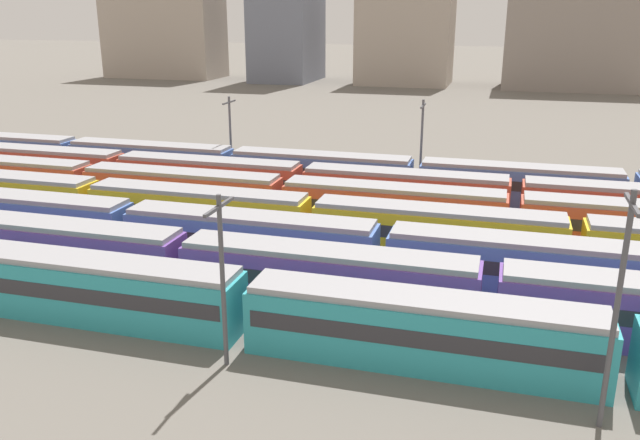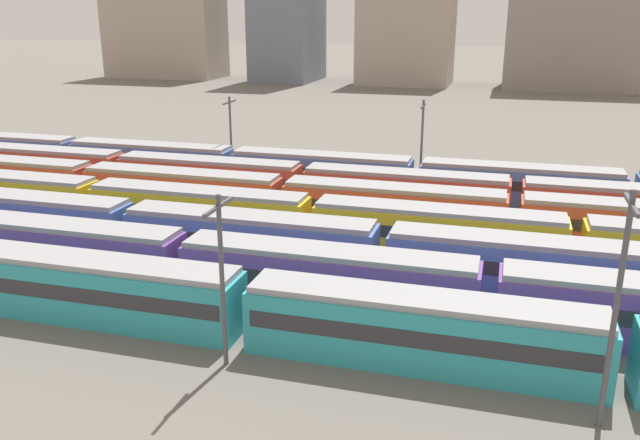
% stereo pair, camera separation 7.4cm
% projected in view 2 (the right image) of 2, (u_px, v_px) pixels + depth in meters
% --- Properties ---
extents(train_track_0, '(93.60, 3.06, 3.75)m').
position_uv_depth(train_track_0, '(421.00, 330.00, 32.95)').
color(train_track_0, teal).
rests_on(train_track_0, ground_plane).
extents(train_track_1, '(93.60, 3.06, 3.75)m').
position_uv_depth(train_track_1, '(327.00, 278.00, 39.36)').
color(train_track_1, '#6B429E').
rests_on(train_track_1, ground_plane).
extents(train_track_2, '(112.50, 3.06, 3.75)m').
position_uv_depth(train_track_2, '(382.00, 252.00, 43.50)').
color(train_track_2, '#4C70BC').
rests_on(train_track_2, ground_plane).
extents(train_track_3, '(112.50, 3.06, 3.75)m').
position_uv_depth(train_track_3, '(575.00, 244.00, 45.01)').
color(train_track_3, yellow).
rests_on(train_track_3, ground_plane).
extents(train_track_4, '(74.70, 3.06, 3.75)m').
position_uv_depth(train_track_4, '(283.00, 199.00, 55.78)').
color(train_track_4, '#BC4C38').
rests_on(train_track_4, ground_plane).
extents(train_track_5, '(93.60, 3.06, 3.75)m').
position_uv_depth(train_track_5, '(405.00, 192.00, 58.03)').
color(train_track_5, '#BC4C38').
rests_on(train_track_5, ground_plane).
extents(train_track_6, '(112.50, 3.06, 3.75)m').
position_uv_depth(train_track_6, '(416.00, 178.00, 62.72)').
color(train_track_6, '#4C70BC').
rests_on(train_track_6, ground_plane).
extents(catenary_pole_0, '(0.24, 3.20, 8.98)m').
position_uv_depth(catenary_pole_0, '(222.00, 273.00, 31.94)').
color(catenary_pole_0, '#4C4C51').
rests_on(catenary_pole_0, ground_plane).
extents(catenary_pole_1, '(0.24, 3.20, 8.57)m').
position_uv_depth(catenary_pole_1, '(231.00, 132.00, 69.93)').
color(catenary_pole_1, '#4C4C51').
rests_on(catenary_pole_1, ground_plane).
extents(catenary_pole_2, '(0.24, 3.20, 10.63)m').
position_uv_depth(catenary_pole_2, '(617.00, 303.00, 26.68)').
color(catenary_pole_2, '#4C4C51').
rests_on(catenary_pole_2, ground_plane).
extents(catenary_pole_3, '(0.24, 3.20, 8.94)m').
position_uv_depth(catenary_pole_3, '(422.00, 140.00, 64.79)').
color(catenary_pole_3, '#4C4C51').
rests_on(catenary_pole_3, ground_plane).
extents(distant_building_0, '(29.84, 14.46, 27.81)m').
position_uv_depth(distant_building_0, '(165.00, 23.00, 172.47)').
color(distant_building_0, '#A89989').
rests_on(distant_building_0, ground_plane).
extents(distant_building_1, '(14.44, 20.42, 34.68)m').
position_uv_depth(distant_building_1, '(287.00, 9.00, 162.51)').
color(distant_building_1, slate).
rests_on(distant_building_1, ground_plane).
extents(distant_building_2, '(21.77, 16.74, 25.32)m').
position_uv_depth(distant_building_2, '(407.00, 30.00, 156.14)').
color(distant_building_2, '#A89989').
rests_on(distant_building_2, ground_plane).
extents(distant_building_3, '(29.25, 18.16, 25.12)m').
position_uv_depth(distant_building_3, '(574.00, 32.00, 146.36)').
color(distant_building_3, gray).
rests_on(distant_building_3, ground_plane).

